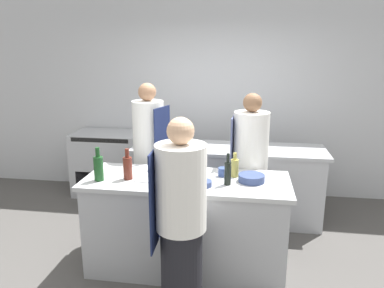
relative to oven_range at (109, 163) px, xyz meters
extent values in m
plane|color=#4C4947|center=(1.46, -1.76, -0.46)|extent=(16.00, 16.00, 0.00)
cube|color=silver|center=(1.46, 0.37, 0.94)|extent=(8.00, 0.06, 2.80)
cube|color=#A8AAAF|center=(1.46, -1.76, -0.02)|extent=(1.86, 0.72, 0.89)
cube|color=#B7BABC|center=(1.46, -1.76, 0.44)|extent=(1.94, 0.75, 0.04)
cube|color=#A8AAAF|center=(1.79, -0.56, -0.02)|extent=(2.28, 0.66, 0.89)
cube|color=#A8AAAF|center=(1.79, -0.56, 0.44)|extent=(2.37, 0.69, 0.04)
cube|color=#A8AAAF|center=(0.00, 0.00, 0.00)|extent=(0.98, 0.63, 0.93)
cube|color=black|center=(0.00, -0.31, -0.21)|extent=(0.78, 0.01, 0.32)
cube|color=black|center=(0.00, -0.31, 0.42)|extent=(0.83, 0.01, 0.06)
cylinder|color=black|center=(1.53, -2.41, -0.09)|extent=(0.34, 0.34, 0.75)
cylinder|color=white|center=(1.53, -2.41, 0.63)|extent=(0.40, 0.40, 0.68)
cube|color=#19234C|center=(1.32, -2.42, 0.54)|extent=(0.02, 0.38, 0.79)
sphere|color=tan|center=(1.53, -2.41, 1.07)|extent=(0.21, 0.21, 0.21)
cylinder|color=black|center=(0.91, -1.07, -0.06)|extent=(0.30, 0.30, 0.81)
cylinder|color=white|center=(0.91, -1.07, 0.72)|extent=(0.35, 0.35, 0.75)
cube|color=#19234C|center=(1.08, -1.13, 0.61)|extent=(0.11, 0.32, 0.86)
sphere|color=#9E7051|center=(0.91, -1.07, 1.19)|extent=(0.20, 0.20, 0.20)
cylinder|color=black|center=(2.05, -1.21, -0.08)|extent=(0.31, 0.31, 0.77)
cylinder|color=white|center=(2.05, -1.21, 0.67)|extent=(0.37, 0.37, 0.71)
cube|color=#4C567F|center=(1.86, -1.19, 0.56)|extent=(0.03, 0.35, 0.82)
sphere|color=brown|center=(2.05, -1.21, 1.12)|extent=(0.20, 0.20, 0.20)
cylinder|color=#19471E|center=(0.66, -1.92, 0.58)|extent=(0.09, 0.09, 0.23)
cylinder|color=#19471E|center=(0.66, -1.92, 0.74)|extent=(0.04, 0.04, 0.09)
cylinder|color=#2D5175|center=(1.48, -1.77, 0.55)|extent=(0.09, 0.09, 0.16)
cylinder|color=#2D5175|center=(1.48, -1.77, 0.66)|extent=(0.04, 0.04, 0.06)
cylinder|color=silver|center=(1.11, -1.54, 0.54)|extent=(0.08, 0.08, 0.15)
cylinder|color=silver|center=(1.11, -1.54, 0.64)|extent=(0.03, 0.03, 0.06)
cylinder|color=#5B2319|center=(0.92, -1.85, 0.57)|extent=(0.09, 0.09, 0.21)
cylinder|color=#5B2319|center=(0.92, -1.85, 0.72)|extent=(0.04, 0.04, 0.08)
cylinder|color=black|center=(1.85, -1.86, 0.57)|extent=(0.06, 0.06, 0.21)
cylinder|color=black|center=(1.85, -1.86, 0.72)|extent=(0.03, 0.03, 0.08)
cylinder|color=#B2A84C|center=(1.90, -1.63, 0.55)|extent=(0.08, 0.08, 0.17)
cylinder|color=#B2A84C|center=(1.90, -1.63, 0.67)|extent=(0.03, 0.03, 0.07)
cylinder|color=navy|center=(2.07, -1.75, 0.50)|extent=(0.24, 0.24, 0.07)
cylinder|color=navy|center=(1.63, -1.93, 0.49)|extent=(0.17, 0.17, 0.05)
cylinder|color=#33477F|center=(1.79, -1.63, 0.51)|extent=(0.09, 0.09, 0.08)
cube|color=white|center=(1.15, -1.81, 0.47)|extent=(0.33, 0.23, 0.01)
cylinder|color=#A8AAAF|center=(0.82, -0.59, 0.59)|extent=(0.30, 0.30, 0.26)
camera|label=1|loc=(2.01, -5.04, 1.67)|focal=35.00mm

